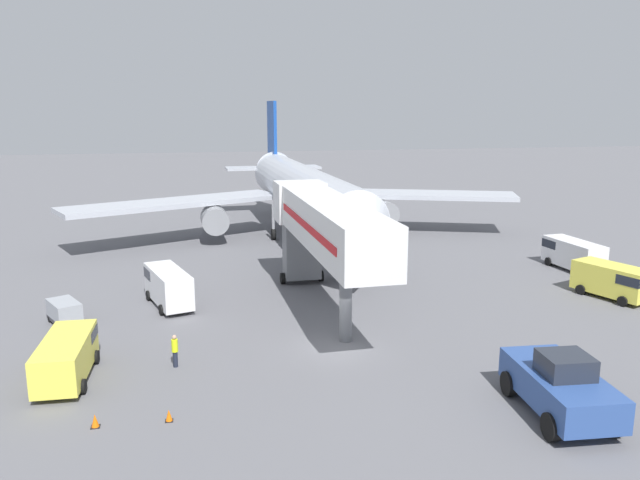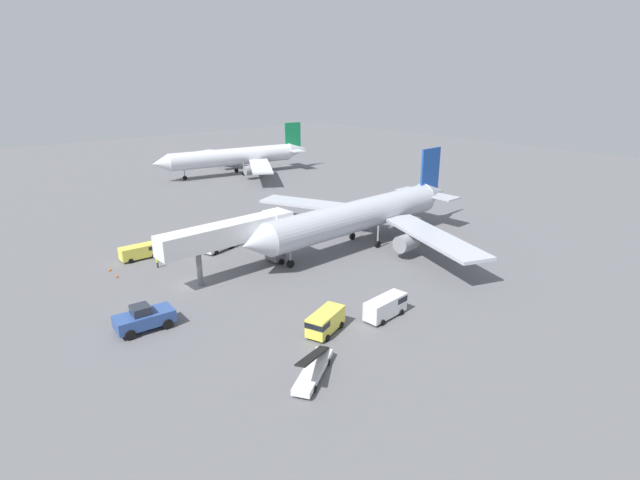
{
  "view_description": "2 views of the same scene",
  "coord_description": "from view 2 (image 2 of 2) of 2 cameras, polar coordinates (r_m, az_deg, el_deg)",
  "views": [
    {
      "loc": [
        -7.15,
        -30.44,
        12.59
      ],
      "look_at": [
        2.47,
        16.36,
        2.33
      ],
      "focal_mm": 34.89,
      "sensor_mm": 36.0,
      "label": 1
    },
    {
      "loc": [
        54.73,
        -25.46,
        25.66
      ],
      "look_at": [
        4.33,
        17.67,
        3.2
      ],
      "focal_mm": 28.09,
      "sensor_mm": 36.0,
      "label": 2
    }
  ],
  "objects": [
    {
      "name": "service_van_near_center",
      "position": [
        55.56,
        7.56,
        -7.45
      ],
      "size": [
        2.52,
        5.59,
        2.33
      ],
      "color": "white",
      "rests_on": "ground"
    },
    {
      "name": "baggage_cart_far_left",
      "position": [
        80.72,
        -14.88,
        0.1
      ],
      "size": [
        2.39,
        2.86,
        1.39
      ],
      "color": "#38383D",
      "rests_on": "ground"
    },
    {
      "name": "service_van_outer_right",
      "position": [
        76.31,
        -19.74,
        -1.17
      ],
      "size": [
        2.38,
        5.52,
        2.0
      ],
      "color": "#E5DB4C",
      "rests_on": "ground"
    },
    {
      "name": "ground_plane",
      "position": [
        65.59,
        -14.39,
        -4.95
      ],
      "size": [
        300.0,
        300.0,
        0.0
      ],
      "primitive_type": "plane",
      "color": "slate"
    },
    {
      "name": "safety_cone_bravo",
      "position": [
        73.39,
        -22.82,
        -3.07
      ],
      "size": [
        0.36,
        0.36,
        0.55
      ],
      "color": "black",
      "rests_on": "ground"
    },
    {
      "name": "airplane_background",
      "position": [
        133.07,
        -9.38,
        9.35
      ],
      "size": [
        40.94,
        42.86,
        12.43
      ],
      "color": "silver",
      "rests_on": "ground"
    },
    {
      "name": "service_van_near_left",
      "position": [
        51.99,
        0.55,
        -9.26
      ],
      "size": [
        3.66,
        5.38,
        2.25
      ],
      "color": "#E5DB4C",
      "rests_on": "ground"
    },
    {
      "name": "jet_bridge",
      "position": [
        66.05,
        -9.56,
        0.67
      ],
      "size": [
        3.76,
        19.1,
        7.32
      ],
      "color": "silver",
      "rests_on": "ground"
    },
    {
      "name": "safety_cone_charlie",
      "position": [
        82.74,
        -18.06,
        -0.07
      ],
      "size": [
        0.45,
        0.45,
        0.69
      ],
      "color": "black",
      "rests_on": "ground"
    },
    {
      "name": "service_van_mid_right",
      "position": [
        76.61,
        -11.3,
        -0.18
      ],
      "size": [
        3.32,
        5.77,
        2.36
      ],
      "color": "white",
      "rests_on": "ground"
    },
    {
      "name": "safety_cone_alpha",
      "position": [
        70.78,
        -22.14,
        -3.79
      ],
      "size": [
        0.33,
        0.33,
        0.5
      ],
      "color": "black",
      "rests_on": "ground"
    },
    {
      "name": "airplane_at_gate",
      "position": [
        76.96,
        4.93,
        2.88
      ],
      "size": [
        44.69,
        43.68,
        13.28
      ],
      "color": "#B7BCC6",
      "rests_on": "ground"
    },
    {
      "name": "pushback_tug",
      "position": [
        55.7,
        -19.41,
        -8.4
      ],
      "size": [
        3.35,
        6.09,
        2.77
      ],
      "color": "#2D4C8E",
      "rests_on": "ground"
    },
    {
      "name": "ground_crew_worker_foreground",
      "position": [
        72.12,
        -18.05,
        -2.36
      ],
      "size": [
        0.43,
        0.43,
        1.66
      ],
      "color": "#1E2333",
      "rests_on": "ground"
    },
    {
      "name": "belt_loader_truck",
      "position": [
        45.47,
        -0.78,
        -14.48
      ],
      "size": [
        5.23,
        6.9,
        3.34
      ],
      "color": "white",
      "rests_on": "ground"
    }
  ]
}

